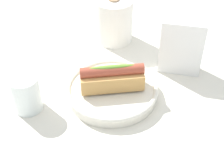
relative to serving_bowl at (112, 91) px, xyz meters
name	(u,v)px	position (x,y,z in m)	size (l,w,h in m)	color
ground_plane	(114,91)	(0.00, 0.02, -0.02)	(2.40, 2.40, 0.00)	silver
serving_bowl	(112,91)	(0.00, 0.00, 0.00)	(0.23, 0.23, 0.03)	silver
hotdog_front	(112,77)	(0.00, 0.00, 0.04)	(0.16, 0.07, 0.06)	tan
water_glass	(28,95)	(-0.19, -0.04, 0.02)	(0.07, 0.07, 0.09)	white
paper_towel_roll	(116,20)	(0.01, 0.25, 0.05)	(0.11, 0.11, 0.13)	white
napkin_box	(183,47)	(0.18, 0.10, 0.06)	(0.11, 0.04, 0.15)	white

